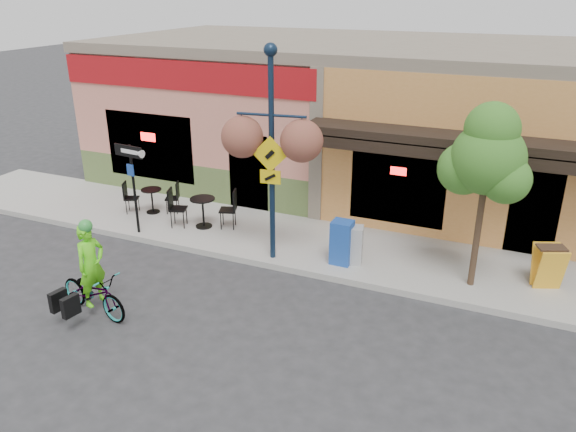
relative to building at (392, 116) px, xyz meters
The scene contains 14 objects.
ground 7.83m from the building, 90.00° to the right, with size 90.00×90.00×0.00m, color #2D2D30.
sidewalk 5.91m from the building, 90.00° to the right, with size 24.00×3.00×0.15m, color #9E9B93.
curb 7.28m from the building, 90.00° to the right, with size 24.00×0.12×0.15m, color #A8A59E.
building is the anchor object (origin of this frame).
bicycle 10.77m from the building, 108.57° to the right, with size 0.61×1.76×0.93m, color maroon.
cyclist_rider 10.70m from the building, 108.31° to the right, with size 0.61×0.40×1.67m, color #5DE818.
lamp_post 6.76m from the building, 99.12° to the right, with size 1.55×0.62×4.85m, color #122238, non-canonical shape.
one_way_sign 8.36m from the building, 125.71° to the right, with size 0.89×0.19×2.32m, color black, non-canonical shape.
cafe_set_left 7.81m from the building, 134.24° to the right, with size 1.50×0.75×0.90m, color black, non-canonical shape.
cafe_set_right 6.93m from the building, 121.10° to the right, with size 1.74×0.87×1.05m, color black, non-canonical shape.
newspaper_box_blue 6.53m from the building, 85.50° to the right, with size 0.46×0.41×1.03m, color #1C48A8, non-canonical shape.
newspaper_box_grey 6.45m from the building, 83.24° to the right, with size 0.41×0.38×0.89m, color #A5A5A5, non-canonical shape.
street_tree 7.02m from the building, 61.47° to the right, with size 1.54×1.54×3.94m, color #3D7A26, non-canonical shape.
sandwich_board 7.76m from the building, 50.07° to the right, with size 0.56×0.41×0.94m, color yellow, non-canonical shape.
Camera 1 is at (3.96, -9.87, 6.06)m, focal length 35.00 mm.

